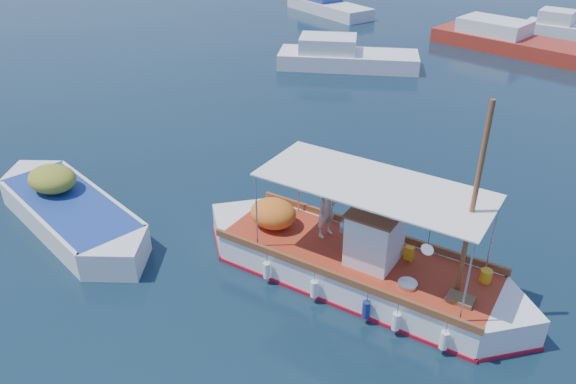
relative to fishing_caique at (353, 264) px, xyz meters
The scene contains 7 objects.
ground 0.75m from the fishing_caique, 155.84° to the left, with size 160.00×160.00×0.00m, color black.
fishing_caique is the anchor object (origin of this frame).
dinghy 8.37m from the fishing_caique, 167.40° to the right, with size 7.04×3.44×1.79m.
bg_boat_nw 17.96m from the fishing_caique, 116.38° to the left, with size 7.62×5.01×1.80m.
bg_boat_n 23.92m from the fishing_caique, 92.64° to the left, with size 9.81×4.92×1.80m.
bg_boat_far_w 31.19m from the fishing_caique, 118.31° to the left, with size 7.66×5.17×1.80m.
bg_boat_far_n 28.75m from the fishing_caique, 87.69° to the left, with size 5.09×2.42×1.80m.
Camera 1 is at (4.85, -10.75, 8.97)m, focal length 35.00 mm.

